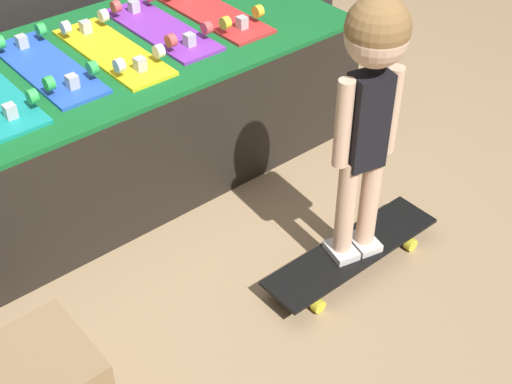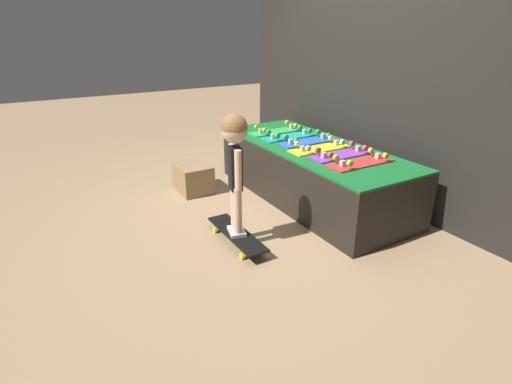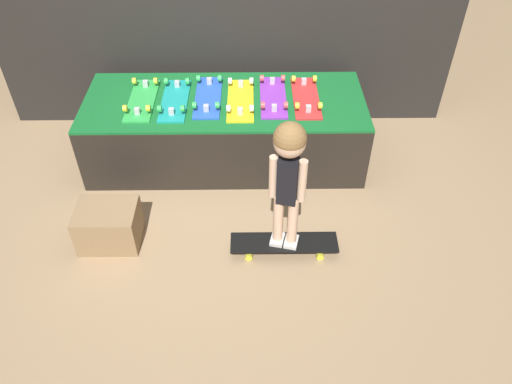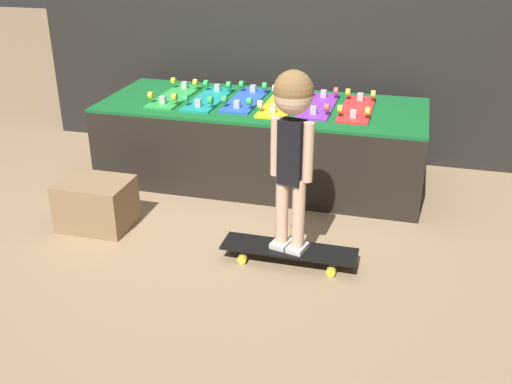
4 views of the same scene
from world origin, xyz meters
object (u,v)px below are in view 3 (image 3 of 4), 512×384
Objects in this scene: skateboard_red_on_rack at (306,97)px; storage_box at (109,225)px; skateboard_teal_on_rack at (175,99)px; skateboard_green_on_rack at (142,99)px; child at (288,165)px; skateboard_on_floor at (284,243)px; skateboard_purple_on_rack at (273,96)px; skateboard_blue_on_rack at (208,96)px; skateboard_yellow_on_rack at (241,99)px.

skateboard_red_on_rack reaches higher than storage_box.
skateboard_teal_on_rack is 1.14m from storage_box.
child is (1.10, -1.10, 0.20)m from skateboard_green_on_rack.
skateboard_teal_on_rack is 0.63× the size of child.
skateboard_on_floor is (1.10, -1.10, -0.51)m from skateboard_green_on_rack.
skateboard_purple_on_rack is (0.79, 0.04, 0.00)m from skateboard_teal_on_rack.
skateboard_on_floor is 1.78× the size of storage_box.
skateboard_purple_on_rack is 0.26m from skateboard_red_on_rack.
storage_box is at bearing -139.82° from skateboard_purple_on_rack.
storage_box is at bearing 174.54° from skateboard_on_floor.
skateboard_blue_on_rack is 0.83× the size of skateboard_on_floor.
skateboard_yellow_on_rack is 0.27m from skateboard_purple_on_rack.
skateboard_red_on_rack is (1.32, 0.02, 0.00)m from skateboard_green_on_rack.
child is at bearing 0.00° from skateboard_on_floor.
skateboard_yellow_on_rack is at bearing 105.87° from skateboard_on_floor.
skateboard_blue_on_rack is (0.26, 0.04, 0.00)m from skateboard_teal_on_rack.
skateboard_purple_on_rack is at bearing 1.86° from skateboard_green_on_rack.
skateboard_yellow_on_rack and skateboard_red_on_rack have the same top height.
storage_box is (-1.47, -1.00, -0.44)m from skateboard_red_on_rack.
skateboard_on_floor is (0.84, -1.09, -0.51)m from skateboard_teal_on_rack.
child is at bearing -63.24° from skateboard_blue_on_rack.
skateboard_red_on_rack is 0.63× the size of child.
skateboard_on_floor is at bearing -44.99° from skateboard_green_on_rack.
skateboard_green_on_rack is 1.08m from storage_box.
skateboard_yellow_on_rack is 0.63× the size of child.
skateboard_red_on_rack is at bearing 92.61° from child.
skateboard_yellow_on_rack is 1.24m from skateboard_on_floor.
child is at bearing -74.13° from skateboard_yellow_on_rack.
storage_box is at bearing -123.53° from skateboard_blue_on_rack.
skateboard_green_on_rack is 0.79m from skateboard_yellow_on_rack.
child reaches higher than skateboard_red_on_rack.
skateboard_purple_on_rack is 1.63m from storage_box.
skateboard_green_on_rack is 1.00× the size of skateboard_blue_on_rack.
skateboard_purple_on_rack is at bearing 105.90° from child.
skateboard_teal_on_rack is 0.53m from skateboard_yellow_on_rack.
child is at bearing -52.56° from skateboard_teal_on_rack.
skateboard_green_on_rack is 1.00× the size of skateboard_yellow_on_rack.
skateboard_green_on_rack is at bearing 179.34° from skateboard_yellow_on_rack.
skateboard_teal_on_rack is at bearing -177.04° from skateboard_purple_on_rack.
skateboard_blue_on_rack is at bearing 4.09° from skateboard_green_on_rack.
skateboard_teal_on_rack is at bearing -170.42° from skateboard_blue_on_rack.
skateboard_green_on_rack is at bearing 81.41° from storage_box.
skateboard_yellow_on_rack is at bearing 119.42° from child.
child is (0.57, -1.14, 0.20)m from skateboard_blue_on_rack.
skateboard_teal_on_rack and skateboard_purple_on_rack have the same top height.
skateboard_green_on_rack is at bearing -175.91° from skateboard_blue_on_rack.
child reaches higher than skateboard_purple_on_rack.
skateboard_green_on_rack is 1.00× the size of skateboard_teal_on_rack.
skateboard_red_on_rack is 1.48× the size of storage_box.
child reaches higher than storage_box.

